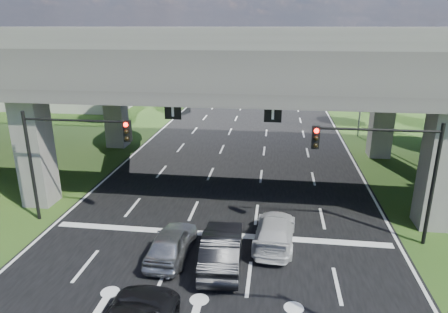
% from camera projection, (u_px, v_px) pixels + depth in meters
% --- Properties ---
extents(ground, '(160.00, 160.00, 0.00)m').
position_uv_depth(ground, '(206.00, 276.00, 16.89)').
color(ground, '#214115').
rests_on(ground, ground).
extents(road, '(18.00, 120.00, 0.03)m').
position_uv_depth(road, '(232.00, 186.00, 26.31)').
color(road, black).
rests_on(road, ground).
extents(overpass, '(80.00, 15.00, 10.00)m').
position_uv_depth(overpass, '(237.00, 61.00, 25.72)').
color(overpass, '#32302E').
rests_on(overpass, ground).
extents(warehouse, '(20.00, 10.00, 4.00)m').
position_uv_depth(warehouse, '(57.00, 90.00, 52.45)').
color(warehouse, '#9E9E99').
rests_on(warehouse, ground).
extents(signal_right, '(5.76, 0.54, 6.00)m').
position_uv_depth(signal_right, '(388.00, 160.00, 18.33)').
color(signal_right, black).
rests_on(signal_right, ground).
extents(signal_left, '(5.76, 0.54, 6.00)m').
position_uv_depth(signal_left, '(67.00, 148.00, 20.27)').
color(signal_left, black).
rests_on(signal_left, ground).
extents(streetlight_far, '(3.38, 0.25, 10.00)m').
position_uv_depth(streetlight_far, '(360.00, 74.00, 36.42)').
color(streetlight_far, gray).
rests_on(streetlight_far, ground).
extents(streetlight_beyond, '(3.38, 0.25, 10.00)m').
position_uv_depth(streetlight_beyond, '(336.00, 60.00, 51.49)').
color(streetlight_beyond, gray).
rests_on(streetlight_beyond, ground).
extents(tree_left_near, '(4.50, 4.50, 7.80)m').
position_uv_depth(tree_left_near, '(117.00, 79.00, 41.60)').
color(tree_left_near, black).
rests_on(tree_left_near, ground).
extents(tree_left_mid, '(3.91, 3.90, 6.76)m').
position_uv_depth(tree_left_mid, '(119.00, 75.00, 49.71)').
color(tree_left_mid, black).
rests_on(tree_left_mid, ground).
extents(tree_left_far, '(4.80, 4.80, 8.32)m').
position_uv_depth(tree_left_far, '(167.00, 62.00, 56.45)').
color(tree_left_far, black).
rests_on(tree_left_far, ground).
extents(tree_right_near, '(4.20, 4.20, 7.28)m').
position_uv_depth(tree_right_near, '(381.00, 84.00, 40.24)').
color(tree_right_near, black).
rests_on(tree_right_near, ground).
extents(tree_right_mid, '(3.91, 3.90, 6.76)m').
position_uv_depth(tree_right_mid, '(390.00, 78.00, 47.51)').
color(tree_right_mid, black).
rests_on(tree_right_mid, ground).
extents(tree_right_far, '(4.50, 4.50, 7.80)m').
position_uv_depth(tree_right_far, '(346.00, 65.00, 55.33)').
color(tree_right_far, black).
rests_on(tree_right_far, ground).
extents(car_silver, '(1.82, 4.18, 1.40)m').
position_uv_depth(car_silver, '(172.00, 243.00, 18.07)').
color(car_silver, '#A8AAB0').
rests_on(car_silver, road).
extents(car_dark, '(1.94, 4.86, 1.57)m').
position_uv_depth(car_dark, '(222.00, 248.00, 17.49)').
color(car_dark, black).
rests_on(car_dark, road).
extents(car_white, '(2.16, 4.69, 1.33)m').
position_uv_depth(car_white, '(275.00, 231.00, 19.15)').
color(car_white, silver).
rests_on(car_white, road).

